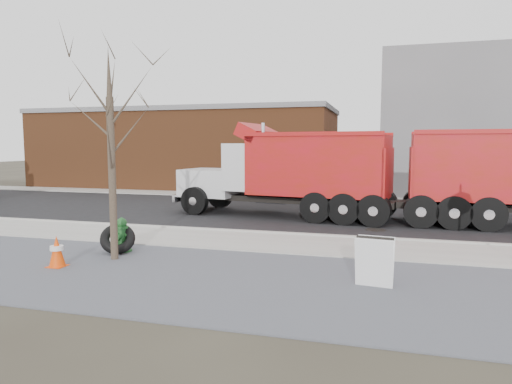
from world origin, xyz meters
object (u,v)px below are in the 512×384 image
(fire_hydrant, at_px, (122,236))
(dump_truck_red_b, at_px, (291,170))
(truck_tire, at_px, (118,239))
(sandwich_board, at_px, (374,262))

(fire_hydrant, bearing_deg, dump_truck_red_b, 69.87)
(fire_hydrant, xyz_separation_m, truck_tire, (-0.03, -0.15, -0.03))
(fire_hydrant, bearing_deg, sandwich_board, -7.82)
(fire_hydrant, height_order, truck_tire, fire_hydrant)
(dump_truck_red_b, bearing_deg, sandwich_board, 119.37)
(sandwich_board, xyz_separation_m, dump_truck_red_b, (-3.37, 8.48, 1.33))
(fire_hydrant, xyz_separation_m, dump_truck_red_b, (3.17, 7.14, 1.44))
(truck_tire, bearing_deg, fire_hydrant, 77.84)
(sandwich_board, distance_m, dump_truck_red_b, 9.22)
(fire_hydrant, distance_m, truck_tire, 0.16)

